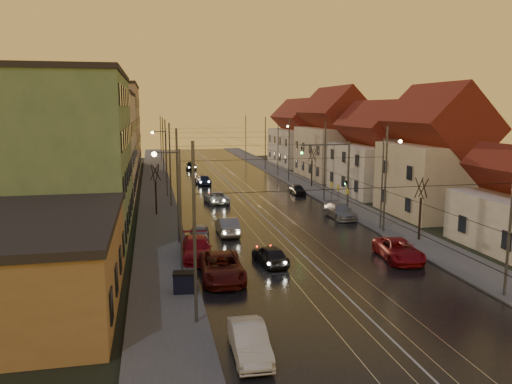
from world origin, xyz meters
TOP-DOWN VIEW (x-y plane):
  - ground at (0.00, 0.00)m, footprint 160.00×160.00m
  - road at (0.00, 40.00)m, footprint 16.00×120.00m
  - sidewalk_left at (-10.00, 40.00)m, footprint 4.00×120.00m
  - sidewalk_right at (10.00, 40.00)m, footprint 4.00×120.00m
  - tram_rail_0 at (-2.20, 40.00)m, footprint 0.06×120.00m
  - tram_rail_1 at (-0.77, 40.00)m, footprint 0.06×120.00m
  - tram_rail_2 at (0.77, 40.00)m, footprint 0.06×120.00m
  - tram_rail_3 at (2.20, 40.00)m, footprint 0.06×120.00m
  - apartment_left_0 at (-17.50, -2.00)m, footprint 10.00×14.00m
  - apartment_left_1 at (-17.50, 14.00)m, footprint 10.00×18.00m
  - apartment_left_2 at (-17.50, 34.00)m, footprint 10.00×20.00m
  - apartment_left_3 at (-17.50, 58.00)m, footprint 10.00×24.00m
  - house_right_1 at (17.00, 15.00)m, footprint 8.67×10.20m
  - house_right_2 at (17.00, 28.00)m, footprint 9.18×12.24m
  - house_right_3 at (17.00, 43.00)m, footprint 9.18×14.28m
  - house_right_4 at (17.00, 61.00)m, footprint 9.18×16.32m
  - catenary_pole_l_0 at (-8.60, -6.00)m, footprint 0.16×0.16m
  - catenary_pole_r_0 at (8.60, -6.00)m, footprint 0.16×0.16m
  - catenary_pole_l_1 at (-8.60, 9.00)m, footprint 0.16×0.16m
  - catenary_pole_r_1 at (8.60, 9.00)m, footprint 0.16×0.16m
  - catenary_pole_l_2 at (-8.60, 24.00)m, footprint 0.16×0.16m
  - catenary_pole_r_2 at (8.60, 24.00)m, footprint 0.16×0.16m
  - catenary_pole_l_3 at (-8.60, 39.00)m, footprint 0.16×0.16m
  - catenary_pole_r_3 at (8.60, 39.00)m, footprint 0.16×0.16m
  - catenary_pole_l_4 at (-8.60, 54.00)m, footprint 0.16×0.16m
  - catenary_pole_r_4 at (8.60, 54.00)m, footprint 0.16×0.16m
  - catenary_pole_l_5 at (-8.60, 72.00)m, footprint 0.16×0.16m
  - catenary_pole_r_5 at (8.60, 72.00)m, footprint 0.16×0.16m
  - street_lamp_0 at (-9.10, 2.00)m, footprint 1.75×0.32m
  - street_lamp_1 at (9.10, 10.00)m, footprint 1.75×0.32m
  - street_lamp_2 at (-9.10, 30.00)m, footprint 1.75×0.32m
  - street_lamp_3 at (9.10, 46.00)m, footprint 1.75×0.32m
  - traffic_light_mast at (7.99, 18.00)m, footprint 5.30×0.32m
  - bare_tree_0 at (-10.20, 20.00)m, footprint 1.09×1.09m
  - bare_tree_1 at (10.20, 6.00)m, footprint 1.09×1.09m
  - bare_tree_2 at (10.40, 34.00)m, footprint 1.09×1.09m
  - driving_car_0 at (-2.84, 2.57)m, footprint 2.10×4.14m
  - driving_car_1 at (-4.47, 11.21)m, footprint 1.60×4.56m
  - driving_car_2 at (-3.57, 25.40)m, footprint 2.73×4.94m
  - driving_car_3 at (-3.60, 39.46)m, footprint 2.10×4.60m
  - driving_car_4 at (-3.89, 56.75)m, footprint 1.97×4.51m
  - parked_left_0 at (-6.65, -9.62)m, footprint 1.54×4.15m
  - parked_left_1 at (-6.47, 0.28)m, footprint 2.80×5.73m
  - parked_left_2 at (-7.60, 4.90)m, footprint 2.24×5.22m
  - parked_left_3 at (-6.95, 9.59)m, footprint 1.93×3.95m
  - parked_right_0 at (6.20, 1.74)m, footprint 2.91×5.37m
  - parked_right_1 at (7.09, 15.21)m, footprint 2.17×4.91m
  - parked_right_2 at (6.93, 28.93)m, footprint 1.48×3.62m
  - dumpster at (-8.91, -1.87)m, footprint 1.27×0.91m

SIDE VIEW (x-z plane):
  - ground at x=0.00m, z-range 0.00..0.00m
  - road at x=0.00m, z-range 0.00..0.04m
  - tram_rail_0 at x=-2.20m, z-range 0.04..0.07m
  - tram_rail_1 at x=-0.77m, z-range 0.04..0.07m
  - tram_rail_2 at x=0.77m, z-range 0.04..0.07m
  - tram_rail_3 at x=2.20m, z-range 0.04..0.07m
  - sidewalk_left at x=-10.00m, z-range 0.00..0.15m
  - sidewalk_right at x=10.00m, z-range 0.00..0.15m
  - parked_right_2 at x=6.93m, z-range 0.00..1.23m
  - parked_left_3 at x=-6.95m, z-range 0.00..1.30m
  - driving_car_3 at x=-3.60m, z-range 0.00..1.31m
  - driving_car_2 at x=-3.57m, z-range 0.00..1.31m
  - driving_car_0 at x=-2.84m, z-range 0.00..1.35m
  - parked_left_0 at x=-6.65m, z-range 0.00..1.36m
  - dumpster at x=-8.91m, z-range 0.15..1.25m
  - parked_right_1 at x=7.09m, z-range 0.00..1.40m
  - parked_right_0 at x=6.20m, z-range 0.00..1.43m
  - parked_left_2 at x=-7.60m, z-range 0.00..1.50m
  - driving_car_1 at x=-4.47m, z-range 0.00..1.50m
  - driving_car_4 at x=-3.89m, z-range 0.00..1.51m
  - parked_left_1 at x=-6.47m, z-range 0.00..1.57m
  - apartment_left_0 at x=-17.50m, z-range 0.00..4.50m
  - bare_tree_0 at x=-10.20m, z-range -0.07..5.04m
  - bare_tree_1 at x=10.20m, z-range -0.07..5.04m
  - bare_tree_2 at x=10.40m, z-range -0.07..5.04m
  - catenary_pole_l_0 at x=-8.60m, z-range 0.00..9.00m
  - catenary_pole_r_0 at x=8.60m, z-range 0.00..9.00m
  - catenary_pole_l_1 at x=-8.60m, z-range 0.00..9.00m
  - catenary_pole_r_1 at x=8.60m, z-range 0.00..9.00m
  - catenary_pole_l_2 at x=-8.60m, z-range 0.00..9.00m
  - catenary_pole_r_2 at x=8.60m, z-range 0.00..9.00m
  - catenary_pole_l_3 at x=-8.60m, z-range 0.00..9.00m
  - catenary_pole_r_3 at x=8.60m, z-range 0.00..9.00m
  - catenary_pole_l_4 at x=-8.60m, z-range 0.00..9.00m
  - catenary_pole_r_4 at x=8.60m, z-range 0.00..9.00m
  - catenary_pole_l_5 at x=-8.60m, z-range 0.00..9.00m
  - catenary_pole_r_5 at x=8.60m, z-range 0.00..9.00m
  - traffic_light_mast at x=7.99m, z-range 1.00..8.20m
  - house_right_2 at x=17.00m, z-range 0.04..9.24m
  - street_lamp_0 at x=-9.10m, z-range 0.89..8.89m
  - street_lamp_1 at x=9.10m, z-range 0.89..8.89m
  - street_lamp_2 at x=-9.10m, z-range 0.89..8.89m
  - street_lamp_3 at x=9.10m, z-range 0.89..8.89m
  - house_right_4 at x=17.00m, z-range 0.05..10.05m
  - house_right_1 at x=17.00m, z-range 0.05..10.85m
  - house_right_3 at x=17.00m, z-range 0.05..11.55m
  - apartment_left_2 at x=-17.50m, z-range 0.00..12.00m
  - apartment_left_1 at x=-17.50m, z-range 0.00..13.00m
  - apartment_left_3 at x=-17.50m, z-range 0.00..14.00m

